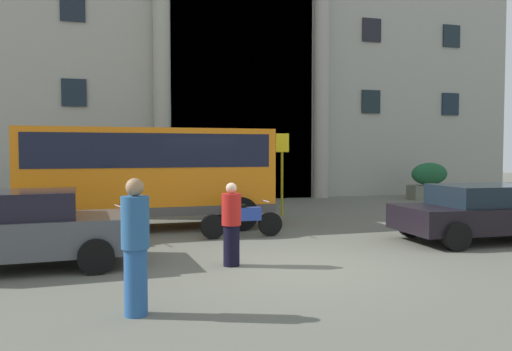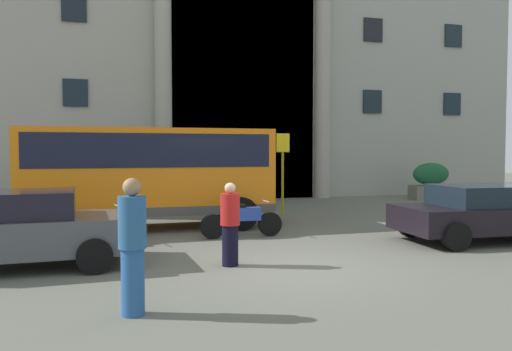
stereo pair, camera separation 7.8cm
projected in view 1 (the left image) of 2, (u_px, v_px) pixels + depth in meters
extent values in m
cube|color=#606054|center=(295.00, 270.00, 9.46)|extent=(80.00, 64.00, 0.12)
cube|color=black|center=(243.00, 88.00, 22.47)|extent=(6.40, 0.12, 9.75)
cylinder|color=#9C9D8D|center=(162.00, 84.00, 21.15)|extent=(0.71, 0.71, 9.75)
cylinder|color=#A09A8F|center=(321.00, 90.00, 23.19)|extent=(0.71, 0.71, 9.75)
cube|color=black|center=(74.00, 93.00, 20.39)|extent=(0.95, 0.08, 1.09)
cube|color=black|center=(371.00, 102.00, 24.17)|extent=(0.95, 0.08, 1.09)
cube|color=black|center=(450.00, 104.00, 25.43)|extent=(0.95, 0.08, 1.09)
cube|color=black|center=(73.00, 8.00, 20.23)|extent=(0.95, 0.08, 1.09)
cube|color=black|center=(372.00, 30.00, 24.01)|extent=(0.95, 0.08, 1.09)
cube|color=black|center=(452.00, 36.00, 25.27)|extent=(0.95, 0.08, 1.09)
cube|color=orange|center=(148.00, 171.00, 14.03)|extent=(6.59, 2.32, 2.27)
cube|color=black|center=(148.00, 151.00, 14.00)|extent=(6.20, 2.35, 0.87)
cube|color=black|center=(261.00, 157.00, 14.97)|extent=(0.09, 1.88, 1.09)
cube|color=#4C4A45|center=(149.00, 208.00, 14.08)|extent=(6.59, 2.36, 0.24)
cylinder|color=black|center=(221.00, 205.00, 15.84)|extent=(0.90, 0.29, 0.90)
cylinder|color=black|center=(241.00, 214.00, 13.71)|extent=(0.90, 0.29, 0.90)
cylinder|color=black|center=(62.00, 211.00, 14.46)|extent=(0.90, 0.29, 0.90)
cylinder|color=black|center=(56.00, 221.00, 12.33)|extent=(0.90, 0.29, 0.90)
cylinder|color=#979111|center=(282.00, 176.00, 16.74)|extent=(0.08, 0.08, 2.64)
cube|color=yellow|center=(282.00, 143.00, 16.66)|extent=(0.44, 0.03, 0.60)
cube|color=slate|center=(213.00, 200.00, 19.42)|extent=(1.83, 0.74, 0.52)
ellipsoid|color=#215228|center=(213.00, 182.00, 19.39)|extent=(1.76, 0.67, 0.86)
cube|color=#656A58|center=(429.00, 192.00, 22.66)|extent=(1.86, 0.73, 0.62)
ellipsoid|color=#1B532F|center=(429.00, 174.00, 22.62)|extent=(1.78, 0.65, 0.98)
cube|color=gray|center=(75.00, 203.00, 18.21)|extent=(2.02, 0.95, 0.59)
ellipsoid|color=#1A5629|center=(74.00, 181.00, 18.17)|extent=(1.94, 0.86, 0.98)
cube|color=#484B4F|center=(3.00, 236.00, 9.21)|extent=(4.65, 2.03, 0.65)
cube|color=black|center=(2.00, 205.00, 9.19)|extent=(2.54, 1.72, 0.48)
cylinder|color=black|center=(93.00, 239.00, 10.61)|extent=(0.63, 0.22, 0.62)
cylinder|color=black|center=(96.00, 256.00, 8.86)|extent=(0.63, 0.22, 0.62)
cube|color=black|center=(485.00, 217.00, 12.14)|extent=(4.23, 2.10, 0.58)
cube|color=black|center=(485.00, 195.00, 12.12)|extent=(2.32, 1.77, 0.48)
cylinder|color=black|center=(507.00, 221.00, 13.40)|extent=(0.63, 0.23, 0.62)
cylinder|color=black|center=(410.00, 224.00, 12.74)|extent=(0.63, 0.23, 0.62)
cylinder|color=black|center=(457.00, 237.00, 10.91)|extent=(0.63, 0.23, 0.62)
cylinder|color=black|center=(270.00, 224.00, 12.82)|extent=(0.60, 0.10, 0.60)
cylinder|color=black|center=(213.00, 227.00, 12.40)|extent=(0.60, 0.12, 0.60)
cube|color=#243E9B|center=(242.00, 214.00, 12.60)|extent=(0.93, 0.24, 0.32)
cube|color=black|center=(235.00, 207.00, 12.54)|extent=(0.52, 0.20, 0.12)
cylinder|color=#A5A5A8|center=(266.00, 201.00, 12.76)|extent=(0.03, 0.55, 0.03)
cylinder|color=black|center=(123.00, 231.00, 11.73)|extent=(0.61, 0.22, 0.60)
cylinder|color=black|center=(59.00, 236.00, 11.06)|extent=(0.61, 0.24, 0.60)
cube|color=#214296|center=(92.00, 221.00, 11.38)|extent=(0.91, 0.42, 0.32)
cube|color=black|center=(83.00, 213.00, 11.29)|extent=(0.55, 0.30, 0.12)
cylinder|color=#A5A5A8|center=(118.00, 206.00, 11.64)|extent=(0.14, 0.54, 0.03)
cylinder|color=#265491|center=(136.00, 282.00, 6.64)|extent=(0.30, 0.30, 0.87)
cylinder|color=#28578A|center=(135.00, 222.00, 6.60)|extent=(0.36, 0.36, 0.67)
sphere|color=#9C7652|center=(135.00, 187.00, 6.58)|extent=(0.23, 0.23, 0.23)
cylinder|color=black|center=(231.00, 246.00, 9.50)|extent=(0.30, 0.30, 0.76)
cylinder|color=red|center=(231.00, 209.00, 9.47)|extent=(0.36, 0.36, 0.58)
sphere|color=#D6AE90|center=(231.00, 188.00, 9.45)|extent=(0.20, 0.20, 0.20)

